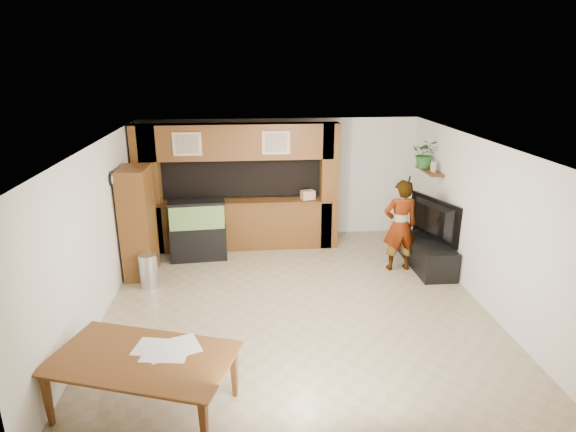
{
  "coord_description": "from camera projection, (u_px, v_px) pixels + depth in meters",
  "views": [
    {
      "loc": [
        -0.73,
        -7.02,
        3.8
      ],
      "look_at": [
        -0.06,
        0.6,
        1.29
      ],
      "focal_mm": 30.0,
      "sensor_mm": 36.0,
      "label": 1
    }
  ],
  "objects": [
    {
      "name": "trash_can",
      "position": [
        149.0,
        270.0,
        8.34
      ],
      "size": [
        0.33,
        0.33,
        0.61
      ],
      "primitive_type": "cylinder",
      "color": "#B2B2B7",
      "rests_on": "floor"
    },
    {
      "name": "wall_shelf",
      "position": [
        429.0,
        171.0,
        9.45
      ],
      "size": [
        0.25,
        0.9,
        0.04
      ],
      "primitive_type": "cube",
      "color": "brown",
      "rests_on": "wall_right"
    },
    {
      "name": "counter_box",
      "position": [
        308.0,
        195.0,
        9.9
      ],
      "size": [
        0.31,
        0.25,
        0.18
      ],
      "primitive_type": "cube",
      "rotation": [
        0.0,
        0.0,
        0.3
      ],
      "color": "tan",
      "rests_on": "partition"
    },
    {
      "name": "partition",
      "position": [
        236.0,
        186.0,
        9.9
      ],
      "size": [
        4.2,
        0.99,
        2.6
      ],
      "color": "brown",
      "rests_on": "floor"
    },
    {
      "name": "newspaper_a",
      "position": [
        165.0,
        353.0,
        5.32
      ],
      "size": [
        0.54,
        0.42,
        0.01
      ],
      "primitive_type": "cube",
      "rotation": [
        0.0,
        0.0,
        -0.12
      ],
      "color": "silver",
      "rests_on": "dining_table"
    },
    {
      "name": "wall_back",
      "position": [
        280.0,
        178.0,
        10.56
      ],
      "size": [
        6.0,
        0.0,
        6.0
      ],
      "primitive_type": "plane",
      "rotation": [
        1.57,
        0.0,
        0.0
      ],
      "color": "silver",
      "rests_on": "floor"
    },
    {
      "name": "wall_right",
      "position": [
        480.0,
        222.0,
        7.74
      ],
      "size": [
        0.0,
        6.5,
        6.5
      ],
      "primitive_type": "plane",
      "rotation": [
        1.57,
        0.0,
        -1.57
      ],
      "color": "silver",
      "rests_on": "floor"
    },
    {
      "name": "ceiling",
      "position": [
        296.0,
        144.0,
        7.08
      ],
      "size": [
        6.5,
        6.5,
        0.0
      ],
      "primitive_type": "plane",
      "color": "white",
      "rests_on": "wall_back"
    },
    {
      "name": "pantry_cabinet",
      "position": [
        138.0,
        222.0,
        8.62
      ],
      "size": [
        0.5,
        0.82,
        2.01
      ],
      "primitive_type": "cube",
      "color": "brown",
      "rests_on": "floor"
    },
    {
      "name": "newspaper_b",
      "position": [
        174.0,
        348.0,
        5.41
      ],
      "size": [
        0.68,
        0.59,
        0.01
      ],
      "primitive_type": "cube",
      "rotation": [
        0.0,
        0.0,
        0.38
      ],
      "color": "silver",
      "rests_on": "dining_table"
    },
    {
      "name": "tv_stand",
      "position": [
        426.0,
        252.0,
        9.19
      ],
      "size": [
        0.6,
        1.65,
        0.55
      ],
      "primitive_type": "cube",
      "color": "black",
      "rests_on": "floor"
    },
    {
      "name": "person",
      "position": [
        400.0,
        226.0,
        8.88
      ],
      "size": [
        0.65,
        0.44,
        1.74
      ],
      "primitive_type": "imported",
      "rotation": [
        0.0,
        0.0,
        3.18
      ],
      "color": "#947351",
      "rests_on": "floor"
    },
    {
      "name": "television",
      "position": [
        429.0,
        220.0,
        8.99
      ],
      "size": [
        0.62,
        1.33,
        0.78
      ],
      "primitive_type": "imported",
      "rotation": [
        0.0,
        0.0,
        1.91
      ],
      "color": "black",
      "rests_on": "tv_stand"
    },
    {
      "name": "wall_left",
      "position": [
        97.0,
        233.0,
        7.24
      ],
      "size": [
        0.0,
        6.5,
        6.5
      ],
      "primitive_type": "plane",
      "rotation": [
        1.57,
        0.0,
        1.57
      ],
      "color": "silver",
      "rests_on": "floor"
    },
    {
      "name": "wall_clock",
      "position": [
        112.0,
        179.0,
        8.0
      ],
      "size": [
        0.05,
        0.25,
        0.25
      ],
      "color": "black",
      "rests_on": "wall_left"
    },
    {
      "name": "photo_frame",
      "position": [
        433.0,
        167.0,
        9.25
      ],
      "size": [
        0.05,
        0.16,
        0.2
      ],
      "primitive_type": "cube",
      "rotation": [
        0.0,
        0.0,
        0.11
      ],
      "color": "tan",
      "rests_on": "wall_shelf"
    },
    {
      "name": "dining_table",
      "position": [
        143.0,
        386.0,
        5.33
      ],
      "size": [
        2.23,
        1.67,
        0.7
      ],
      "primitive_type": "imported",
      "rotation": [
        0.0,
        0.0,
        -0.32
      ],
      "color": "brown",
      "rests_on": "floor"
    },
    {
      "name": "microphone",
      "position": [
        409.0,
        180.0,
        8.45
      ],
      "size": [
        0.03,
        0.09,
        0.15
      ],
      "primitive_type": "cylinder",
      "rotation": [
        0.44,
        0.0,
        0.0
      ],
      "color": "black",
      "rests_on": "person"
    },
    {
      "name": "aquarium",
      "position": [
        198.0,
        231.0,
        9.41
      ],
      "size": [
        1.08,
        0.41,
        1.2
      ],
      "rotation": [
        0.0,
        0.0,
        0.08
      ],
      "color": "black",
      "rests_on": "floor"
    },
    {
      "name": "floor",
      "position": [
        295.0,
        302.0,
        7.89
      ],
      "size": [
        6.5,
        6.5,
        0.0
      ],
      "primitive_type": "plane",
      "color": "#9D8A6D",
      "rests_on": "ground"
    },
    {
      "name": "newspaper_c",
      "position": [
        157.0,
        347.0,
        5.42
      ],
      "size": [
        0.56,
        0.46,
        0.01
      ],
      "primitive_type": "cube",
      "rotation": [
        0.0,
        0.0,
        -0.21
      ],
      "color": "silver",
      "rests_on": "dining_table"
    },
    {
      "name": "potted_plant",
      "position": [
        426.0,
        154.0,
        9.54
      ],
      "size": [
        0.66,
        0.62,
        0.57
      ],
      "primitive_type": "imported",
      "rotation": [
        0.0,
        0.0,
        -0.43
      ],
      "color": "#276227",
      "rests_on": "wall_shelf"
    }
  ]
}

